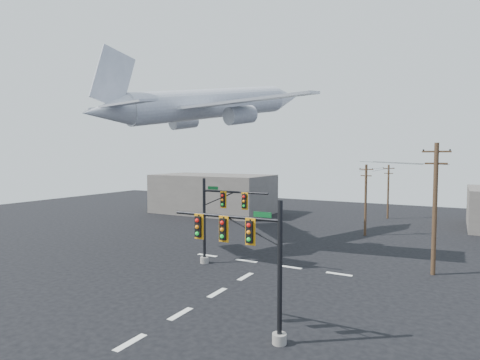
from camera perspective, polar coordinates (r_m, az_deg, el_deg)
The scene contains 10 objects.
ground at distance 24.42m, azimuth -8.49°, elevation -18.32°, with size 120.00×120.00×0.00m, color black.
lane_markings at distance 28.59m, azimuth -1.82°, elevation -14.95°, with size 14.00×21.20×0.01m.
signal_mast_near at distance 20.12m, azimuth 1.56°, elevation -11.30°, with size 6.40×0.77×6.97m.
signal_mast_far at distance 33.07m, azimuth -3.35°, elevation -5.63°, with size 6.22×0.79×7.15m.
utility_pole_a at distance 33.59m, azimuth 25.98°, elevation -3.38°, with size 2.01×0.34×10.01m.
utility_pole_b at distance 47.22m, azimuth 17.44°, elevation -2.53°, with size 1.61×0.46×8.03m.
utility_pole_c at distance 60.88m, azimuth 20.32°, elevation -1.41°, with size 1.58×0.26×7.71m.
power_lines at distance 46.73m, azimuth 20.01°, elevation 1.84°, with size 9.20×26.73×1.10m.
airliner at distance 41.80m, azimuth -4.11°, elevation 10.68°, with size 24.48×26.52×7.15m.
building_left at distance 63.15m, azimuth -3.90°, elevation -1.97°, with size 18.00×10.00×6.00m, color #66605A.
Camera 1 is at (13.70, -18.06, 9.09)m, focal length 30.00 mm.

